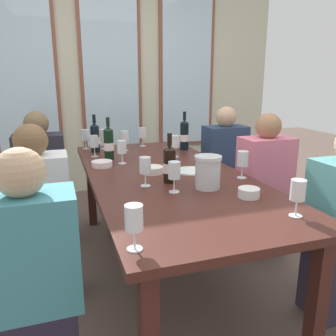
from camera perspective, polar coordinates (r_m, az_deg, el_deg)
name	(u,v)px	position (r m, az deg, el deg)	size (l,w,h in m)	color
ground_plane	(166,272)	(2.57, -0.42, -16.98)	(12.00, 12.00, 0.00)	brown
back_wall_with_windows	(110,70)	(4.22, -9.63, 15.87)	(4.19, 0.10, 2.90)	beige
dining_table	(165,183)	(2.29, -0.45, -2.56)	(0.99, 2.23, 0.74)	#46211A
white_plate_0	(191,171)	(2.31, 3.89, -0.50)	(0.22, 0.22, 0.01)	white
metal_pitcher	(208,172)	(1.95, 6.69, -0.66)	(0.16, 0.16, 0.19)	silver
wine_bottle_0	(170,164)	(2.04, 0.26, 0.65)	(0.08, 0.08, 0.30)	black
wine_bottle_1	(184,135)	(3.01, 2.75, 5.55)	(0.08, 0.08, 0.34)	black
wine_bottle_2	(109,143)	(2.67, -9.91, 4.09)	(0.08, 0.08, 0.33)	black
wine_bottle_3	(95,138)	(2.98, -12.14, 4.98)	(0.08, 0.08, 0.32)	black
tasting_bowl_0	(177,144)	(3.14, 1.49, 3.98)	(0.11, 0.11, 0.05)	white
tasting_bowl_1	(152,170)	(2.26, -2.62, -0.32)	(0.14, 0.14, 0.05)	white
tasting_bowl_2	(249,193)	(1.86, 13.40, -4.05)	(0.12, 0.12, 0.05)	white
tasting_bowl_3	(102,164)	(2.48, -11.01, 0.69)	(0.15, 0.15, 0.04)	white
wine_glass_0	(175,143)	(2.72, 1.18, 4.29)	(0.07, 0.07, 0.17)	white
wine_glass_1	(122,148)	(2.52, -7.75, 3.31)	(0.07, 0.07, 0.17)	white
wine_glass_2	(298,191)	(1.64, 20.96, -3.63)	(0.07, 0.07, 0.17)	white
wine_glass_3	(94,142)	(2.79, -12.29, 4.30)	(0.07, 0.07, 0.17)	white
wine_glass_4	(145,167)	(1.97, -3.86, 0.20)	(0.07, 0.07, 0.17)	white
wine_glass_5	(85,136)	(3.14, -13.72, 5.26)	(0.07, 0.07, 0.17)	white
wine_glass_6	(134,220)	(1.25, -5.73, -8.66)	(0.07, 0.07, 0.17)	white
wine_glass_7	(142,134)	(3.18, -4.32, 5.75)	(0.07, 0.07, 0.17)	white
wine_glass_8	(104,135)	(3.10, -10.74, 5.40)	(0.07, 0.07, 0.17)	white
wine_glass_9	(174,171)	(1.86, 1.06, -0.51)	(0.07, 0.07, 0.17)	white
wine_glass_10	(125,137)	(3.00, -7.26, 5.13)	(0.07, 0.07, 0.17)	white
wine_glass_11	(243,159)	(2.18, 12.40, 1.43)	(0.07, 0.07, 0.17)	white
seated_person_0	(33,289)	(1.56, -21.67, -18.36)	(0.38, 0.24, 1.11)	#2A2134
seated_person_2	(39,221)	(2.19, -20.83, -8.34)	(0.38, 0.24, 1.11)	#353230
seated_person_3	(264,189)	(2.72, 15.76, -3.48)	(0.38, 0.24, 1.11)	#34222C
seated_person_4	(42,184)	(2.94, -20.37, -2.51)	(0.38, 0.24, 1.11)	#2A2B3B
seated_person_5	(224,169)	(3.26, 9.35, -0.12)	(0.38, 0.24, 1.11)	#323335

